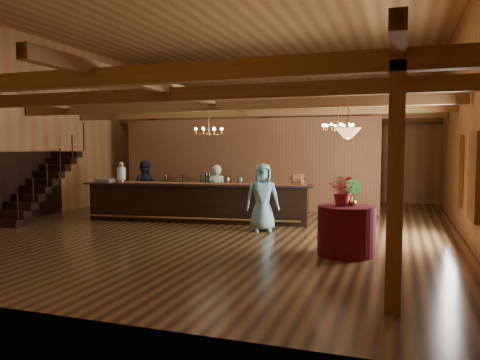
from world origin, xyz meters
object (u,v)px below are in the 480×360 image
(tasting_bar, at_px, (197,202))
(round_table, at_px, (346,230))
(bartender, at_px, (216,192))
(guest, at_px, (263,197))
(chandelier_right, at_px, (338,127))
(floor_plant, at_px, (352,197))
(backbar_shelf, at_px, (201,196))
(pendant_lamp, at_px, (348,133))
(staff_second, at_px, (144,188))
(chandelier_left, at_px, (209,131))
(raffle_drum, at_px, (298,179))
(beverage_dispenser, at_px, (121,172))

(tasting_bar, xyz_separation_m, round_table, (4.49, -2.83, -0.07))
(bartender, xyz_separation_m, guest, (1.88, -1.57, 0.06))
(round_table, relative_size, chandelier_right, 1.41)
(bartender, relative_size, floor_plant, 1.37)
(backbar_shelf, bearing_deg, tasting_bar, -65.50)
(pendant_lamp, xyz_separation_m, staff_second, (-6.63, 3.60, -1.55))
(backbar_shelf, bearing_deg, floor_plant, 3.25)
(chandelier_left, xyz_separation_m, chandelier_right, (3.40, 0.56, 0.08))
(raffle_drum, bearing_deg, backbar_shelf, 148.18)
(bartender, height_order, guest, guest)
(floor_plant, bearing_deg, beverage_dispenser, -155.01)
(chandelier_right, bearing_deg, floor_plant, 86.49)
(backbar_shelf, relative_size, chandelier_right, 3.96)
(raffle_drum, height_order, pendant_lamp, pendant_lamp)
(backbar_shelf, bearing_deg, bartender, -52.28)
(floor_plant, bearing_deg, chandelier_right, -93.51)
(raffle_drum, bearing_deg, chandelier_left, -164.65)
(chandelier_right, height_order, staff_second, chandelier_right)
(round_table, relative_size, staff_second, 0.66)
(round_table, bearing_deg, bartender, 139.48)
(chandelier_right, relative_size, staff_second, 0.47)
(tasting_bar, relative_size, raffle_drum, 19.54)
(beverage_dispenser, distance_m, guest, 4.57)
(backbar_shelf, xyz_separation_m, chandelier_right, (4.97, -2.50, 2.20))
(staff_second, bearing_deg, chandelier_right, 157.25)
(tasting_bar, bearing_deg, chandelier_right, -3.86)
(tasting_bar, height_order, raffle_drum, raffle_drum)
(raffle_drum, relative_size, guest, 0.20)
(chandelier_right, height_order, bartender, chandelier_right)
(beverage_dispenser, bearing_deg, chandelier_right, 4.42)
(beverage_dispenser, distance_m, round_table, 7.33)
(tasting_bar, distance_m, floor_plant, 4.90)
(pendant_lamp, xyz_separation_m, bartender, (-4.18, 3.57, -1.60))
(raffle_drum, xyz_separation_m, pendant_lamp, (1.64, -3.15, 1.13))
(chandelier_left, bearing_deg, beverage_dispenser, 178.35)
(round_table, height_order, chandelier_right, chandelier_right)
(round_table, height_order, pendant_lamp, pendant_lamp)
(raffle_drum, height_order, bartender, bartender)
(tasting_bar, height_order, chandelier_right, chandelier_right)
(beverage_dispenser, relative_size, round_table, 0.53)
(raffle_drum, distance_m, bartender, 2.62)
(raffle_drum, distance_m, staff_second, 5.03)
(beverage_dispenser, relative_size, floor_plant, 0.51)
(guest, bearing_deg, chandelier_left, 141.26)
(raffle_drum, height_order, chandelier_right, chandelier_right)
(chandelier_right, xyz_separation_m, guest, (-1.72, -1.07, -1.79))
(pendant_lamp, bearing_deg, backbar_shelf, 134.88)
(beverage_dispenser, distance_m, pendant_lamp, 7.35)
(guest, bearing_deg, floor_plant, 40.23)
(beverage_dispenser, height_order, floor_plant, beverage_dispenser)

